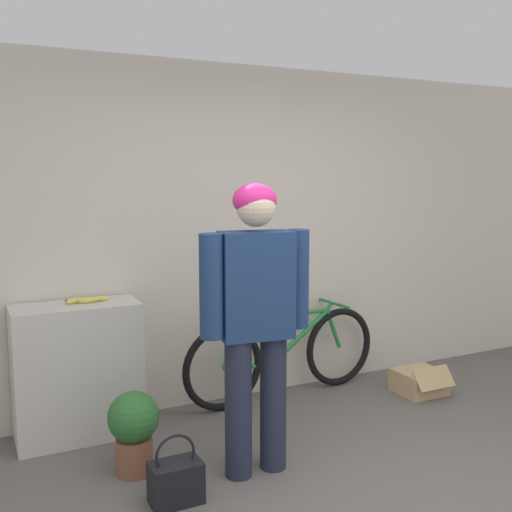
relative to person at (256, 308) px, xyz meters
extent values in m
cube|color=beige|center=(0.30, 1.21, 0.30)|extent=(8.00, 0.06, 2.60)
cube|color=white|center=(0.85, 1.18, -0.65)|extent=(0.08, 0.01, 0.12)
cube|color=beige|center=(-0.86, 0.96, -0.54)|extent=(0.82, 0.39, 0.92)
cylinder|color=#23283D|center=(-0.12, 0.00, -0.59)|extent=(0.16, 0.16, 0.83)
cylinder|color=#23283D|center=(0.12, 0.00, -0.59)|extent=(0.16, 0.16, 0.83)
cube|color=navy|center=(0.00, 0.00, 0.14)|extent=(0.44, 0.26, 0.62)
cylinder|color=navy|center=(-0.28, 0.00, 0.15)|extent=(0.14, 0.14, 0.59)
cylinder|color=navy|center=(0.28, 0.00, 0.15)|extent=(0.14, 0.14, 0.59)
sphere|color=beige|center=(0.00, 0.00, 0.59)|extent=(0.22, 0.22, 0.22)
ellipsoid|color=#EA2884|center=(0.00, 0.02, 0.63)|extent=(0.26, 0.24, 0.19)
torus|color=black|center=(0.19, 0.95, -0.67)|extent=(0.67, 0.10, 0.66)
torus|color=black|center=(1.29, 1.03, -0.67)|extent=(0.67, 0.10, 0.66)
cylinder|color=#237A38|center=(0.40, 0.96, -0.70)|extent=(0.42, 0.06, 0.08)
cylinder|color=#237A38|center=(0.35, 0.96, -0.50)|extent=(0.33, 0.06, 0.37)
cylinder|color=#237A38|center=(0.56, 0.98, -0.52)|extent=(0.14, 0.04, 0.41)
cylinder|color=#237A38|center=(0.88, 1.00, -0.53)|extent=(0.57, 0.08, 0.42)
cylinder|color=#237A38|center=(0.83, 0.99, -0.33)|extent=(0.66, 0.08, 0.05)
cylinder|color=#237A38|center=(1.22, 1.02, -0.51)|extent=(0.17, 0.05, 0.34)
cylinder|color=#237A38|center=(1.18, 1.02, -0.31)|extent=(0.07, 0.04, 0.08)
cylinder|color=#237A38|center=(1.20, 1.02, -0.28)|extent=(0.06, 0.46, 0.02)
ellipsoid|color=black|center=(0.50, 0.97, -0.30)|extent=(0.22, 0.09, 0.05)
ellipsoid|color=#EAD64C|center=(-0.77, 0.97, -0.06)|extent=(0.13, 0.04, 0.04)
ellipsoid|color=#EAD64C|center=(-0.86, 0.99, -0.06)|extent=(0.12, 0.09, 0.04)
ellipsoid|color=#EAD64C|center=(-0.69, 0.99, -0.06)|extent=(0.12, 0.08, 0.03)
sphere|color=brown|center=(-0.91, 1.00, -0.06)|extent=(0.02, 0.02, 0.02)
cube|color=black|center=(-0.54, -0.12, -0.89)|extent=(0.28, 0.18, 0.23)
torus|color=black|center=(-0.54, -0.12, -0.73)|extent=(0.23, 0.02, 0.23)
cube|color=tan|center=(1.77, 0.58, -0.91)|extent=(0.37, 0.33, 0.19)
cube|color=tan|center=(1.77, 0.41, -0.83)|extent=(0.35, 0.12, 0.15)
cylinder|color=brown|center=(-0.66, 0.31, -0.89)|extent=(0.22, 0.22, 0.22)
sphere|color=#2D6B2D|center=(-0.66, 0.31, -0.65)|extent=(0.31, 0.31, 0.31)
camera|label=1|loc=(-1.50, -3.05, 0.78)|focal=42.00mm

